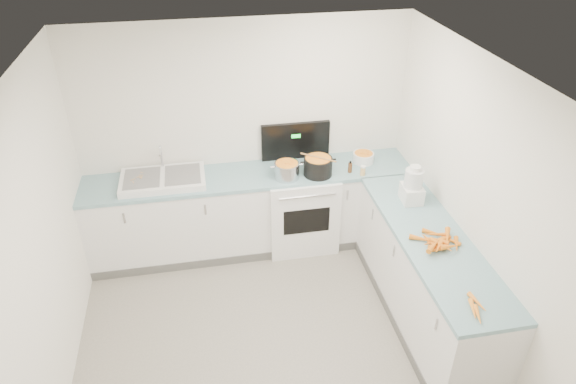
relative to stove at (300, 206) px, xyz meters
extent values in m
cube|color=white|center=(-0.55, 0.01, -0.02)|extent=(3.50, 0.60, 0.90)
cube|color=#81ADB7|center=(-0.55, 0.01, 0.45)|extent=(3.50, 0.62, 0.04)
cube|color=white|center=(0.90, -1.39, -0.02)|extent=(0.60, 2.20, 0.90)
cube|color=#81ADB7|center=(0.90, -1.39, 0.45)|extent=(0.62, 2.20, 0.04)
cube|color=white|center=(0.00, -0.01, -0.02)|extent=(0.76, 0.65, 0.90)
cube|color=black|center=(0.00, 0.29, 0.68)|extent=(0.76, 0.05, 0.42)
cube|color=white|center=(-1.45, 0.01, 0.50)|extent=(0.86, 0.52, 0.07)
cube|color=slate|center=(-1.65, 0.01, 0.54)|extent=(0.36, 0.42, 0.01)
cube|color=slate|center=(-1.25, 0.01, 0.54)|extent=(0.36, 0.42, 0.01)
cylinder|color=silver|center=(-1.45, 0.23, 0.66)|extent=(0.03, 0.03, 0.24)
cylinder|color=silver|center=(-0.18, -0.13, 0.54)|extent=(0.33, 0.33, 0.19)
cylinder|color=black|center=(0.16, -0.13, 0.55)|extent=(0.35, 0.35, 0.21)
cylinder|color=#AD7A47|center=(0.16, -0.13, 0.67)|extent=(0.33, 0.27, 0.02)
cylinder|color=white|center=(0.72, 0.05, 0.52)|extent=(0.31, 0.31, 0.11)
cylinder|color=#593319|center=(0.51, -0.14, 0.52)|extent=(0.04, 0.04, 0.11)
cylinder|color=#E5B266|center=(0.62, -0.22, 0.51)|extent=(0.05, 0.05, 0.09)
cube|color=white|center=(0.93, -0.80, 0.55)|extent=(0.20, 0.24, 0.17)
cylinder|color=silver|center=(0.93, -0.80, 0.72)|extent=(0.18, 0.18, 0.18)
cylinder|color=white|center=(0.93, -0.80, 0.83)|extent=(0.10, 0.10, 0.04)
cone|color=orange|center=(0.86, -1.48, 0.49)|extent=(0.22, 0.10, 0.05)
cone|color=orange|center=(0.91, -1.35, 0.49)|extent=(0.18, 0.14, 0.04)
cone|color=orange|center=(1.02, -1.48, 0.48)|extent=(0.14, 0.16, 0.04)
cone|color=orange|center=(1.04, -1.54, 0.49)|extent=(0.12, 0.19, 0.04)
cone|color=orange|center=(0.77, -1.42, 0.49)|extent=(0.21, 0.15, 0.05)
cone|color=orange|center=(0.83, -1.44, 0.49)|extent=(0.09, 0.18, 0.05)
cone|color=orange|center=(0.89, -1.55, 0.49)|extent=(0.22, 0.06, 0.05)
cone|color=orange|center=(0.92, -1.48, 0.49)|extent=(0.23, 0.10, 0.05)
cone|color=orange|center=(0.92, -1.46, 0.49)|extent=(0.22, 0.09, 0.04)
cone|color=orange|center=(0.83, -1.59, 0.49)|extent=(0.22, 0.10, 0.05)
cone|color=orange|center=(0.88, -1.56, 0.52)|extent=(0.14, 0.21, 0.04)
cone|color=orange|center=(0.81, -1.57, 0.53)|extent=(0.19, 0.17, 0.05)
cone|color=orange|center=(0.89, -1.51, 0.52)|extent=(0.15, 0.14, 0.04)
cone|color=orange|center=(1.00, -1.45, 0.51)|extent=(0.14, 0.21, 0.05)
cone|color=orange|center=(0.94, -1.61, 0.52)|extent=(0.16, 0.05, 0.04)
cone|color=orange|center=(0.86, -1.57, 0.51)|extent=(0.15, 0.17, 0.05)
cone|color=orange|center=(0.91, -1.40, 0.50)|extent=(0.20, 0.08, 0.04)
cone|color=orange|center=(0.81, -2.34, 0.49)|extent=(0.08, 0.18, 0.04)
cone|color=orange|center=(0.80, -2.28, 0.49)|extent=(0.09, 0.19, 0.04)
cone|color=orange|center=(0.87, -2.22, 0.49)|extent=(0.07, 0.20, 0.04)
cube|color=tan|center=(-1.68, -0.09, 0.54)|extent=(0.03, 0.03, 0.00)
cube|color=tan|center=(-1.66, 0.12, 0.55)|extent=(0.03, 0.02, 0.00)
cube|color=tan|center=(-1.69, 0.04, 0.54)|extent=(0.05, 0.02, 0.00)
cube|color=tan|center=(-1.66, 0.02, 0.55)|extent=(0.02, 0.04, 0.00)
cube|color=tan|center=(-1.56, -0.02, 0.54)|extent=(0.03, 0.03, 0.00)
cube|color=tan|center=(-1.67, 0.07, 0.54)|extent=(0.05, 0.02, 0.00)
cube|color=tan|center=(-1.72, -0.09, 0.54)|extent=(0.03, 0.03, 0.00)
cube|color=tan|center=(-1.67, 0.01, 0.55)|extent=(0.03, 0.04, 0.00)
cube|color=tan|center=(-1.74, -0.01, 0.54)|extent=(0.05, 0.03, 0.00)
cube|color=tan|center=(-1.74, -0.06, 0.54)|extent=(0.02, 0.05, 0.00)
camera|label=1|loc=(-1.03, -4.70, 3.19)|focal=32.00mm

